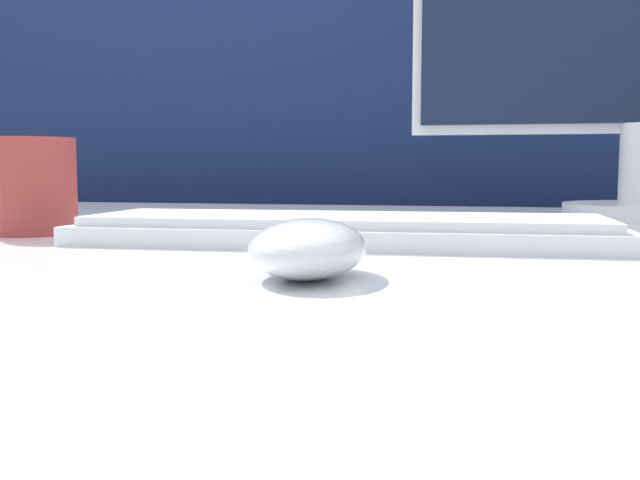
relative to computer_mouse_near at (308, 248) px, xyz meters
name	(u,v)px	position (x,y,z in m)	size (l,w,h in m)	color
partition_panel	(453,215)	(0.04, 0.96, -0.04)	(5.00, 0.03, 1.43)	navy
computer_mouse_near	(308,248)	(0.00, 0.00, 0.00)	(0.07, 0.11, 0.04)	white
keyboard	(344,230)	(-0.02, 0.20, -0.01)	(0.46, 0.16, 0.02)	white
mug	(30,186)	(-0.33, 0.22, 0.03)	(0.09, 0.09, 0.09)	#A33833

